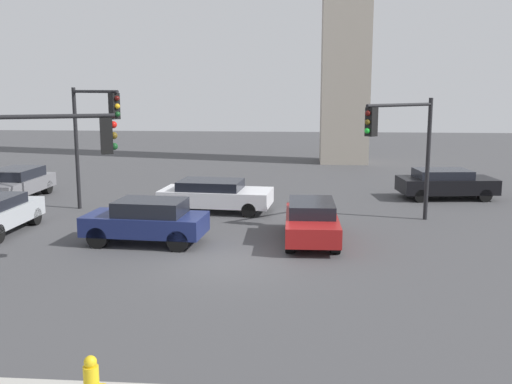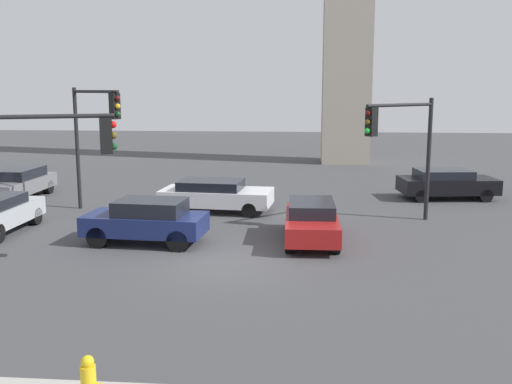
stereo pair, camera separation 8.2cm
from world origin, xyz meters
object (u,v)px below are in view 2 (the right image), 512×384
fire_hydrant (89,383)px  car_5 (446,183)px  traffic_light_1 (30,154)px  car_7 (147,220)px  traffic_light_0 (95,123)px  car_0 (215,195)px  car_6 (311,220)px  traffic_light_2 (401,135)px  car_4 (16,183)px

fire_hydrant → car_5: size_ratio=0.20×
traffic_light_1 → car_7: (2.13, 3.48, -2.56)m
traffic_light_0 → car_7: size_ratio=1.26×
traffic_light_0 → car_0: size_ratio=1.08×
traffic_light_1 → car_6: (7.55, 4.26, -2.63)m
traffic_light_2 → car_5: size_ratio=1.04×
fire_hydrant → car_7: size_ratio=0.22×
traffic_light_2 → car_5: traffic_light_2 is taller
fire_hydrant → traffic_light_0: bearing=109.2°
traffic_light_1 → car_5: 18.84m
car_7 → car_0: bearing=-101.1°
traffic_light_1 → fire_hydrant: size_ratio=5.30×
fire_hydrant → car_0: bearing=91.6°
car_4 → car_5: size_ratio=1.03×
traffic_light_2 → car_4: traffic_light_2 is taller
car_0 → car_7: (-1.47, -5.30, 0.08)m
car_0 → car_5: car_5 is taller
traffic_light_1 → car_4: bearing=96.0°
car_5 → car_0: bearing=-166.8°
car_0 → car_4: car_4 is taller
car_5 → traffic_light_0: bearing=-170.1°
car_7 → traffic_light_2: bearing=-155.0°
traffic_light_0 → car_5: bearing=53.4°
traffic_light_1 → car_5: (13.87, 12.47, -2.61)m
car_4 → traffic_light_2: bearing=77.1°
fire_hydrant → car_6: size_ratio=0.21×
traffic_light_0 → car_7: bearing=-17.3°
traffic_light_1 → car_0: size_ratio=1.00×
traffic_light_0 → fire_hydrant: (5.16, -14.83, -3.10)m
car_6 → car_7: size_ratio=1.05×
car_0 → car_6: car_6 is taller
car_0 → fire_hydrant: bearing=-83.6°
car_5 → car_7: size_ratio=1.12×
traffic_light_1 → fire_hydrant: traffic_light_1 is taller
fire_hydrant → car_0: (-0.42, 15.58, 0.13)m
traffic_light_0 → car_5: size_ratio=1.13×
traffic_light_2 → car_5: bearing=-161.2°
fire_hydrant → car_7: (-1.89, 10.28, 0.20)m
traffic_light_1 → car_0: bearing=44.4°
traffic_light_2 → car_6: (-3.21, -2.47, -2.68)m
traffic_light_1 → car_4: (-6.01, 10.70, -2.58)m
traffic_light_0 → car_5: traffic_light_0 is taller
traffic_light_2 → car_5: (3.11, 5.75, -2.66)m
fire_hydrant → car_6: 11.61m
traffic_light_1 → traffic_light_2: traffic_light_2 is taller
car_7 → fire_hydrant: bearing=104.8°
traffic_light_0 → fire_hydrant: 16.01m
fire_hydrant → car_4: car_4 is taller
traffic_light_0 → traffic_light_2: 11.98m
car_0 → car_7: 5.50m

